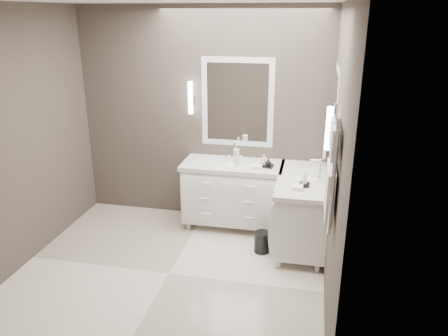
% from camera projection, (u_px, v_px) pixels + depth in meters
% --- Properties ---
extents(floor, '(3.20, 3.00, 0.01)m').
position_uv_depth(floor, '(169.00, 274.00, 4.60)').
color(floor, silver).
rests_on(floor, ground).
extents(wall_back, '(3.20, 0.01, 2.70)m').
position_uv_depth(wall_back, '(202.00, 117.00, 5.53)').
color(wall_back, '#423A35').
rests_on(wall_back, floor).
extents(wall_front, '(3.20, 0.01, 2.70)m').
position_uv_depth(wall_front, '(83.00, 222.00, 2.76)').
color(wall_front, '#423A35').
rests_on(wall_front, floor).
extents(wall_left, '(0.01, 3.00, 2.70)m').
position_uv_depth(wall_left, '(14.00, 142.00, 4.45)').
color(wall_left, '#423A35').
rests_on(wall_left, floor).
extents(wall_right, '(0.01, 3.00, 2.70)m').
position_uv_depth(wall_right, '(336.00, 163.00, 3.83)').
color(wall_right, '#423A35').
rests_on(wall_right, floor).
extents(vanity_back, '(1.24, 0.59, 0.97)m').
position_uv_depth(vanity_back, '(233.00, 191.00, 5.48)').
color(vanity_back, white).
rests_on(vanity_back, floor).
extents(vanity_right, '(0.59, 1.24, 0.97)m').
position_uv_depth(vanity_right, '(302.00, 207.00, 5.01)').
color(vanity_right, white).
rests_on(vanity_right, floor).
extents(mirror_back, '(0.90, 0.02, 1.10)m').
position_uv_depth(mirror_back, '(237.00, 103.00, 5.36)').
color(mirror_back, white).
rests_on(mirror_back, wall_back).
extents(mirror_right, '(0.02, 0.90, 1.10)m').
position_uv_depth(mirror_right, '(334.00, 120.00, 4.51)').
color(mirror_right, white).
rests_on(mirror_right, wall_right).
extents(sconce_back, '(0.06, 0.06, 0.40)m').
position_uv_depth(sconce_back, '(190.00, 98.00, 5.40)').
color(sconce_back, white).
rests_on(sconce_back, wall_back).
extents(sconce_right, '(0.06, 0.06, 0.40)m').
position_uv_depth(sconce_right, '(329.00, 129.00, 3.97)').
color(sconce_right, white).
rests_on(sconce_right, wall_right).
extents(towel_bar_corner, '(0.03, 0.22, 0.30)m').
position_uv_depth(towel_bar_corner, '(325.00, 145.00, 5.18)').
color(towel_bar_corner, white).
rests_on(towel_bar_corner, wall_right).
extents(towel_ladder, '(0.06, 0.58, 0.90)m').
position_uv_depth(towel_ladder, '(331.00, 173.00, 3.46)').
color(towel_ladder, white).
rests_on(towel_ladder, wall_right).
extents(waste_bin, '(0.20, 0.20, 0.25)m').
position_uv_depth(waste_bin, '(262.00, 242.00, 4.98)').
color(waste_bin, black).
rests_on(waste_bin, floor).
extents(amenity_tray_back, '(0.19, 0.15, 0.02)m').
position_uv_depth(amenity_tray_back, '(266.00, 166.00, 5.23)').
color(amenity_tray_back, black).
rests_on(amenity_tray_back, vanity_back).
extents(amenity_tray_right, '(0.12, 0.15, 0.02)m').
position_uv_depth(amenity_tray_right, '(304.00, 185.00, 4.66)').
color(amenity_tray_right, black).
rests_on(amenity_tray_right, vanity_right).
extents(water_bottle, '(0.08, 0.08, 0.20)m').
position_uv_depth(water_bottle, '(236.00, 157.00, 5.25)').
color(water_bottle, silver).
rests_on(water_bottle, vanity_back).
extents(soap_bottle_a, '(0.07, 0.07, 0.12)m').
position_uv_depth(soap_bottle_a, '(264.00, 159.00, 5.23)').
color(soap_bottle_a, white).
rests_on(soap_bottle_a, amenity_tray_back).
extents(soap_bottle_b, '(0.09, 0.09, 0.09)m').
position_uv_depth(soap_bottle_b, '(268.00, 162.00, 5.18)').
color(soap_bottle_b, black).
rests_on(soap_bottle_b, amenity_tray_back).
extents(soap_bottle_c, '(0.08, 0.08, 0.16)m').
position_uv_depth(soap_bottle_c, '(305.00, 177.00, 4.63)').
color(soap_bottle_c, white).
rests_on(soap_bottle_c, amenity_tray_right).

